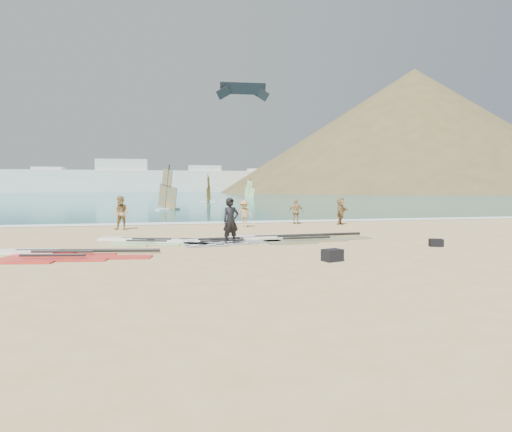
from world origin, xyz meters
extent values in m
plane|color=tan|center=(0.00, 0.00, 0.00)|extent=(300.00, 300.00, 0.00)
cube|color=#0D515E|center=(0.00, 132.00, 0.00)|extent=(300.00, 240.00, 0.06)
cube|color=white|center=(0.00, 12.30, 0.00)|extent=(300.00, 1.20, 0.04)
cube|color=white|center=(-20.00, 150.00, 4.03)|extent=(160.00, 8.00, 8.00)
cube|color=white|center=(-45.00, 150.00, 4.53)|extent=(10.00, 7.00, 9.00)
cube|color=white|center=(-20.00, 150.00, 6.03)|extent=(18.00, 7.00, 12.00)
cube|color=white|center=(10.00, 150.00, 5.03)|extent=(12.00, 7.00, 10.00)
cube|color=white|center=(35.00, 150.00, 4.53)|extent=(16.00, 7.00, 9.00)
cube|color=white|center=(55.00, 150.00, 5.53)|extent=(10.00, 7.00, 11.00)
cone|color=brown|center=(85.00, 130.00, 0.00)|extent=(143.00, 143.00, 45.00)
cone|color=brown|center=(120.00, 140.00, 0.00)|extent=(70.00, 70.00, 28.00)
cube|color=#2A2A2C|center=(-2.71, 2.86, 0.02)|extent=(1.70, 1.87, 0.04)
cube|color=#2A2A2C|center=(-1.29, 2.94, 0.02)|extent=(1.31, 1.23, 0.04)
cube|color=#2A2A2C|center=(-0.13, 3.01, 0.02)|extent=(1.10, 0.60, 0.04)
cylinder|color=black|center=(-1.60, 3.73, 0.10)|extent=(4.10, 0.33, 0.10)
cylinder|color=black|center=(-2.10, 3.21, 0.16)|extent=(1.69, 0.17, 0.07)
cylinder|color=black|center=(-2.07, 2.58, 0.16)|extent=(1.69, 0.17, 0.07)
cube|color=white|center=(-3.56, 3.61, 0.06)|extent=(2.17, 0.70, 0.12)
cube|color=#5BA92F|center=(-5.43, 3.61, 0.02)|extent=(1.98, 2.09, 0.04)
cube|color=#5BA92F|center=(-4.13, 3.20, 0.02)|extent=(1.47, 1.42, 0.04)
cube|color=#5BA92F|center=(-3.07, 2.87, 0.02)|extent=(1.13, 0.80, 0.04)
cylinder|color=black|center=(-4.14, 4.01, 0.10)|extent=(3.77, 1.27, 0.09)
cylinder|color=black|center=(-4.77, 3.72, 0.16)|extent=(1.56, 0.55, 0.07)
cylinder|color=black|center=(-4.95, 3.15, 0.16)|extent=(1.56, 0.55, 0.07)
cube|color=white|center=(-5.93, 4.58, 0.06)|extent=(2.12, 1.15, 0.12)
cube|color=orange|center=(0.69, 3.12, 0.02)|extent=(2.08, 2.28, 0.04)
cube|color=orange|center=(2.42, 3.23, 0.02)|extent=(1.60, 1.50, 0.04)
cube|color=orange|center=(3.83, 3.31, 0.02)|extent=(1.34, 0.73, 0.04)
cylinder|color=black|center=(2.04, 4.18, 0.10)|extent=(4.99, 0.41, 0.12)
cylinder|color=black|center=(1.43, 3.55, 0.16)|extent=(2.06, 0.21, 0.09)
cylinder|color=black|center=(1.47, 2.79, 0.16)|extent=(2.06, 0.21, 0.09)
cube|color=white|center=(-0.34, 4.04, 0.06)|extent=(2.64, 0.86, 0.12)
cube|color=red|center=(-8.28, 0.63, 0.02)|extent=(2.21, 2.38, 0.04)
cube|color=red|center=(-6.63, 0.34, 0.02)|extent=(1.68, 1.59, 0.04)
cube|color=red|center=(-5.28, 0.11, 0.02)|extent=(1.35, 0.83, 0.04)
cylinder|color=black|center=(-6.78, 1.33, 0.10)|extent=(4.77, 0.93, 0.12)
cylinder|color=black|center=(-7.49, 0.87, 0.16)|extent=(1.98, 0.42, 0.08)
cylinder|color=black|center=(-7.62, 0.14, 0.16)|extent=(1.98, 0.42, 0.08)
cube|color=white|center=(-9.05, 1.72, 0.06)|extent=(2.59, 1.10, 0.12)
cube|color=black|center=(0.76, -1.76, 0.18)|extent=(0.67, 0.57, 0.36)
cube|color=black|center=(5.79, 0.42, 0.14)|extent=(0.56, 0.47, 0.29)
imported|color=black|center=(-1.73, 2.50, 0.91)|extent=(0.77, 0.62, 1.83)
imported|color=#A17D4D|center=(-6.47, 9.20, 0.88)|extent=(1.00, 0.86, 1.77)
imported|color=tan|center=(0.01, 9.27, 0.76)|extent=(1.12, 0.87, 1.52)
imported|color=#A27F4D|center=(3.44, 10.64, 0.75)|extent=(0.96, 0.67, 1.51)
imported|color=olive|center=(5.89, 9.73, 0.81)|extent=(1.33, 1.45, 1.61)
cube|color=white|center=(-4.09, 27.34, 0.10)|extent=(2.31, 1.99, 0.14)
cube|color=#FF6B00|center=(-4.09, 27.34, 1.26)|extent=(1.81, 2.36, 2.59)
cube|color=#FF6B00|center=(-4.09, 27.34, 3.04)|extent=(1.04, 1.34, 1.80)
cylinder|color=black|center=(-4.09, 27.34, 2.25)|extent=(0.58, 0.71, 4.11)
cube|color=white|center=(1.65, 47.05, 0.09)|extent=(2.32, 1.28, 0.13)
cube|color=red|center=(1.65, 47.05, 1.18)|extent=(0.87, 2.62, 2.43)
cube|color=red|center=(1.65, 47.05, 2.85)|extent=(0.51, 1.49, 1.69)
cylinder|color=black|center=(1.65, 47.05, 2.11)|extent=(0.32, 0.76, 3.85)
cube|color=white|center=(11.25, 65.93, 0.09)|extent=(1.92, 1.82, 0.12)
cube|color=#82D327|center=(11.25, 65.93, 1.09)|extent=(1.73, 1.90, 2.23)
cube|color=#82D327|center=(11.25, 65.93, 2.62)|extent=(0.99, 1.09, 1.55)
cylinder|color=black|center=(11.25, 65.93, 1.94)|extent=(0.54, 0.58, 3.54)
cube|color=black|center=(6.42, 45.72, 15.85)|extent=(6.40, 1.31, 1.54)
cube|color=black|center=(3.71, 45.93, 15.15)|extent=(2.20, 0.75, 1.96)
cube|color=black|center=(9.14, 45.52, 15.15)|extent=(2.14, 0.83, 1.96)
camera|label=1|loc=(-4.14, -13.88, 2.28)|focal=30.00mm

